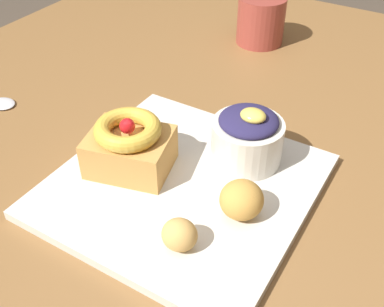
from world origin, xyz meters
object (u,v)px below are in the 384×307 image
object	(u,v)px
berry_ramekin	(247,137)
fritter_front	(180,235)
front_plate	(183,185)
fritter_middle	(242,200)
cake_slice	(129,146)
coffee_mug	(261,20)

from	to	relation	value
berry_ramekin	fritter_front	world-z (taller)	berry_ramekin
front_plate	fritter_front	xyz separation A→B (m)	(0.05, -0.08, 0.02)
front_plate	fritter_middle	bearing A→B (deg)	-8.15
fritter_front	cake_slice	bearing A→B (deg)	147.51
fritter_front	coffee_mug	world-z (taller)	coffee_mug
cake_slice	berry_ramekin	distance (m)	0.14
fritter_middle	front_plate	bearing A→B (deg)	171.85
berry_ramekin	fritter_front	distance (m)	0.16
berry_ramekin	coffee_mug	bearing A→B (deg)	111.83
cake_slice	fritter_front	xyz separation A→B (m)	(0.11, -0.07, -0.02)
front_plate	fritter_middle	world-z (taller)	fritter_middle
coffee_mug	berry_ramekin	bearing A→B (deg)	-68.17
front_plate	fritter_front	size ratio (longest dim) A/B	7.73
cake_slice	fritter_front	distance (m)	0.14
front_plate	coffee_mug	distance (m)	0.42
fritter_middle	coffee_mug	distance (m)	0.45
fritter_front	fritter_middle	world-z (taller)	fritter_middle
berry_ramekin	coffee_mug	xyz separation A→B (m)	(-0.13, 0.33, -0.00)
fritter_middle	coffee_mug	xyz separation A→B (m)	(-0.17, 0.42, 0.01)
cake_slice	fritter_middle	xyz separation A→B (m)	(0.15, -0.00, -0.01)
front_plate	coffee_mug	world-z (taller)	coffee_mug
front_plate	coffee_mug	xyz separation A→B (m)	(-0.09, 0.41, 0.04)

